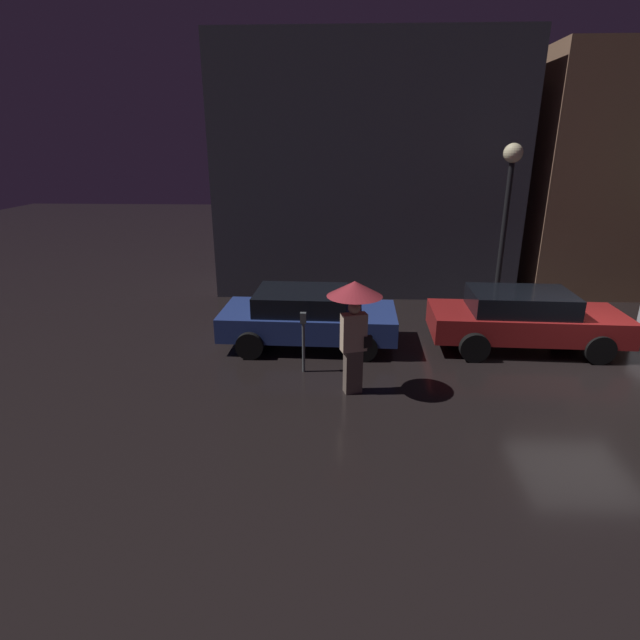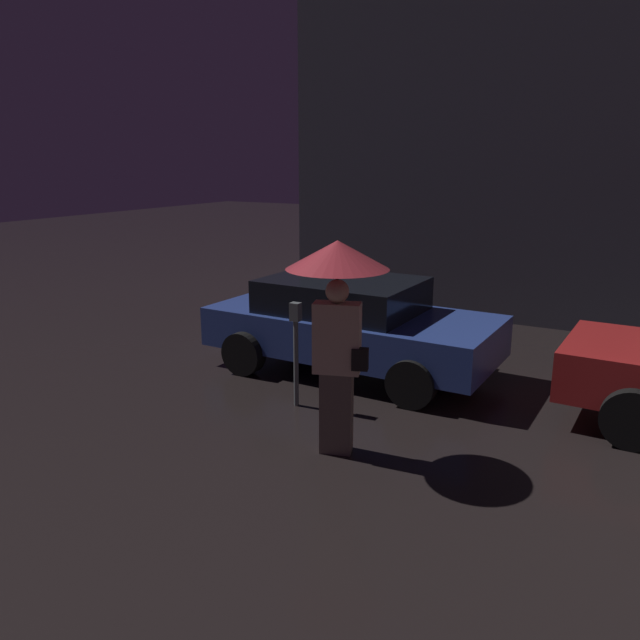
% 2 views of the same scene
% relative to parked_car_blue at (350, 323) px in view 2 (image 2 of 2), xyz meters
% --- Properties ---
extents(building_facade_left, '(9.04, 3.00, 7.39)m').
position_rel_parked_car_blue_xyz_m(building_facade_left, '(1.48, 5.22, 3.00)').
color(building_facade_left, '#3D3D47').
rests_on(building_facade_left, ground).
extents(parked_car_blue, '(4.04, 2.02, 1.31)m').
position_rel_parked_car_blue_xyz_m(parked_car_blue, '(0.00, 0.00, 0.00)').
color(parked_car_blue, navy).
rests_on(parked_car_blue, ground).
extents(pedestrian_with_umbrella, '(1.00, 1.00, 2.18)m').
position_rel_parked_car_blue_xyz_m(pedestrian_with_umbrella, '(1.03, -2.37, 0.97)').
color(pedestrian_with_umbrella, '#66564C').
rests_on(pedestrian_with_umbrella, ground).
extents(parking_meter, '(0.12, 0.10, 1.29)m').
position_rel_parked_car_blue_xyz_m(parking_meter, '(0.03, -1.52, 0.10)').
color(parking_meter, '#4C5154').
rests_on(parking_meter, ground).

